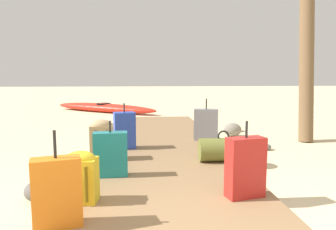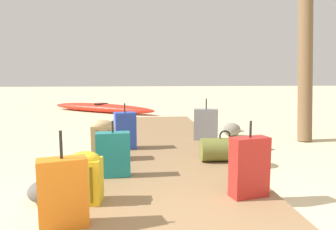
{
  "view_description": "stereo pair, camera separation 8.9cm",
  "coord_description": "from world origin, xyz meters",
  "px_view_note": "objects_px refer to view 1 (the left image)",
  "views": [
    {
      "loc": [
        -0.27,
        -1.73,
        1.29
      ],
      "look_at": [
        0.18,
        4.02,
        0.55
      ],
      "focal_mm": 33.89,
      "sensor_mm": 36.0,
      "label": 1
    },
    {
      "loc": [
        -0.36,
        -1.73,
        1.29
      ],
      "look_at": [
        0.18,
        4.02,
        0.55
      ],
      "focal_mm": 33.89,
      "sensor_mm": 36.0,
      "label": 2
    }
  ],
  "objects_px": {
    "duffel_bag_olive": "(223,150)",
    "suitcase_blue": "(125,130)",
    "backpack_yellow": "(81,175)",
    "suitcase_grey": "(206,125)",
    "suitcase_red": "(245,167)",
    "kayak": "(104,108)",
    "suitcase_teal": "(111,154)",
    "suitcase_orange": "(57,192)",
    "backpack_tan": "(102,138)"
  },
  "relations": [
    {
      "from": "backpack_yellow",
      "to": "suitcase_teal",
      "type": "xyz_separation_m",
      "value": [
        0.2,
        0.76,
        0.01
      ]
    },
    {
      "from": "backpack_tan",
      "to": "duffel_bag_olive",
      "type": "relative_size",
      "value": 0.85
    },
    {
      "from": "backpack_tan",
      "to": "kayak",
      "type": "xyz_separation_m",
      "value": [
        -0.77,
        6.51,
        -0.23
      ]
    },
    {
      "from": "backpack_yellow",
      "to": "suitcase_red",
      "type": "bearing_deg",
      "value": -0.04
    },
    {
      "from": "suitcase_blue",
      "to": "suitcase_teal",
      "type": "bearing_deg",
      "value": -93.28
    },
    {
      "from": "suitcase_grey",
      "to": "suitcase_teal",
      "type": "xyz_separation_m",
      "value": [
        -1.55,
        -2.01,
        -0.02
      ]
    },
    {
      "from": "suitcase_grey",
      "to": "suitcase_orange",
      "type": "relative_size",
      "value": 0.99
    },
    {
      "from": "suitcase_orange",
      "to": "kayak",
      "type": "xyz_separation_m",
      "value": [
        -0.68,
        8.54,
        -0.21
      ]
    },
    {
      "from": "backpack_yellow",
      "to": "duffel_bag_olive",
      "type": "distance_m",
      "value": 2.15
    },
    {
      "from": "suitcase_blue",
      "to": "backpack_tan",
      "type": "bearing_deg",
      "value": -113.16
    },
    {
      "from": "kayak",
      "to": "duffel_bag_olive",
      "type": "bearing_deg",
      "value": -69.85
    },
    {
      "from": "suitcase_blue",
      "to": "suitcase_teal",
      "type": "distance_m",
      "value": 1.44
    },
    {
      "from": "suitcase_blue",
      "to": "suitcase_orange",
      "type": "bearing_deg",
      "value": -97.93
    },
    {
      "from": "backpack_yellow",
      "to": "duffel_bag_olive",
      "type": "xyz_separation_m",
      "value": [
        1.7,
        1.3,
        -0.09
      ]
    },
    {
      "from": "suitcase_grey",
      "to": "suitcase_orange",
      "type": "bearing_deg",
      "value": -119.48
    },
    {
      "from": "duffel_bag_olive",
      "to": "kayak",
      "type": "height_order",
      "value": "duffel_bag_olive"
    },
    {
      "from": "suitcase_red",
      "to": "suitcase_grey",
      "type": "distance_m",
      "value": 2.78
    },
    {
      "from": "suitcase_blue",
      "to": "suitcase_orange",
      "type": "relative_size",
      "value": 0.96
    },
    {
      "from": "backpack_tan",
      "to": "duffel_bag_olive",
      "type": "distance_m",
      "value": 1.73
    },
    {
      "from": "suitcase_teal",
      "to": "suitcase_red",
      "type": "bearing_deg",
      "value": -28.8
    },
    {
      "from": "backpack_yellow",
      "to": "suitcase_grey",
      "type": "relative_size",
      "value": 0.64
    },
    {
      "from": "backpack_yellow",
      "to": "kayak",
      "type": "height_order",
      "value": "backpack_yellow"
    },
    {
      "from": "backpack_yellow",
      "to": "suitcase_grey",
      "type": "bearing_deg",
      "value": 57.68
    },
    {
      "from": "backpack_yellow",
      "to": "backpack_tan",
      "type": "xyz_separation_m",
      "value": [
        -0.0,
        1.54,
        0.04
      ]
    },
    {
      "from": "suitcase_teal",
      "to": "kayak",
      "type": "distance_m",
      "value": 7.35
    },
    {
      "from": "suitcase_red",
      "to": "duffel_bag_olive",
      "type": "bearing_deg",
      "value": 85.15
    },
    {
      "from": "backpack_tan",
      "to": "suitcase_blue",
      "type": "bearing_deg",
      "value": 66.84
    },
    {
      "from": "suitcase_red",
      "to": "suitcase_teal",
      "type": "bearing_deg",
      "value": 151.2
    },
    {
      "from": "backpack_yellow",
      "to": "suitcase_teal",
      "type": "distance_m",
      "value": 0.79
    },
    {
      "from": "duffel_bag_olive",
      "to": "suitcase_red",
      "type": "height_order",
      "value": "suitcase_red"
    },
    {
      "from": "suitcase_blue",
      "to": "suitcase_orange",
      "type": "height_order",
      "value": "suitcase_orange"
    },
    {
      "from": "suitcase_red",
      "to": "kayak",
      "type": "relative_size",
      "value": 0.2
    },
    {
      "from": "backpack_yellow",
      "to": "kayak",
      "type": "relative_size",
      "value": 0.13
    },
    {
      "from": "suitcase_blue",
      "to": "suitcase_red",
      "type": "bearing_deg",
      "value": -59.24
    },
    {
      "from": "suitcase_grey",
      "to": "suitcase_red",
      "type": "bearing_deg",
      "value": -93.29
    },
    {
      "from": "suitcase_teal",
      "to": "suitcase_orange",
      "type": "bearing_deg",
      "value": -103.12
    },
    {
      "from": "duffel_bag_olive",
      "to": "suitcase_blue",
      "type": "height_order",
      "value": "suitcase_blue"
    },
    {
      "from": "backpack_tan",
      "to": "duffel_bag_olive",
      "type": "bearing_deg",
      "value": -7.8
    },
    {
      "from": "backpack_yellow",
      "to": "kayak",
      "type": "distance_m",
      "value": 8.09
    },
    {
      "from": "duffel_bag_olive",
      "to": "suitcase_blue",
      "type": "relative_size",
      "value": 0.9
    },
    {
      "from": "suitcase_grey",
      "to": "suitcase_blue",
      "type": "bearing_deg",
      "value": -158.78
    },
    {
      "from": "duffel_bag_olive",
      "to": "suitcase_grey",
      "type": "bearing_deg",
      "value": 88.1
    },
    {
      "from": "duffel_bag_olive",
      "to": "suitcase_grey",
      "type": "relative_size",
      "value": 0.88
    },
    {
      "from": "backpack_yellow",
      "to": "suitcase_blue",
      "type": "relative_size",
      "value": 0.66
    },
    {
      "from": "suitcase_red",
      "to": "suitcase_orange",
      "type": "distance_m",
      "value": 1.76
    },
    {
      "from": "backpack_tan",
      "to": "suitcase_teal",
      "type": "xyz_separation_m",
      "value": [
        0.2,
        -0.77,
        -0.04
      ]
    },
    {
      "from": "duffel_bag_olive",
      "to": "kayak",
      "type": "distance_m",
      "value": 7.19
    },
    {
      "from": "backpack_tan",
      "to": "suitcase_grey",
      "type": "height_order",
      "value": "suitcase_grey"
    },
    {
      "from": "backpack_tan",
      "to": "suitcase_teal",
      "type": "relative_size",
      "value": 0.86
    },
    {
      "from": "kayak",
      "to": "suitcase_blue",
      "type": "bearing_deg",
      "value": -79.77
    }
  ]
}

